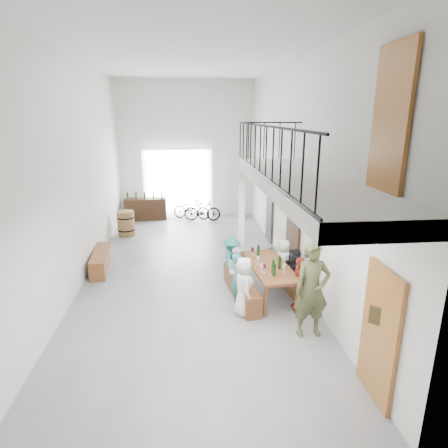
{
  "coord_description": "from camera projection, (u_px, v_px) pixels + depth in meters",
  "views": [
    {
      "loc": [
        -0.06,
        -9.46,
        4.16
      ],
      "look_at": [
        0.86,
        -0.5,
        1.52
      ],
      "focal_mm": 30.0,
      "sensor_mm": 36.0,
      "label": 1
    }
  ],
  "objects": [
    {
      "name": "potted_plant",
      "position": [
        272.0,
        252.0,
        11.19
      ],
      "size": [
        0.45,
        0.41,
        0.42
      ],
      "primitive_type": "imported",
      "rotation": [
        0.0,
        0.0,
        -0.25
      ],
      "color": "#18431A",
      "rests_on": "ground"
    },
    {
      "name": "bench_wall",
      "position": [
        296.0,
        288.0,
        8.87
      ],
      "size": [
        0.41,
        1.81,
        0.41
      ],
      "primitive_type": "cube",
      "rotation": [
        0.0,
        0.0,
        0.1
      ],
      "color": "brown",
      "rests_on": "ground"
    },
    {
      "name": "room_walls",
      "position": [
        187.0,
        140.0,
        9.2
      ],
      "size": [
        12.0,
        12.0,
        12.0
      ],
      "color": "white",
      "rests_on": "ground"
    },
    {
      "name": "tableware",
      "position": [
        268.0,
        262.0,
        8.52
      ],
      "size": [
        0.59,
        1.36,
        0.35
      ],
      "color": "black",
      "rests_on": "tasting_table"
    },
    {
      "name": "floor",
      "position": [
        191.0,
        273.0,
        10.2
      ],
      "size": [
        12.0,
        12.0,
        0.0
      ],
      "primitive_type": "plane",
      "color": "slate",
      "rests_on": "ground"
    },
    {
      "name": "bench_inner",
      "position": [
        241.0,
        287.0,
        8.8
      ],
      "size": [
        0.61,
        2.18,
        0.5
      ],
      "primitive_type": "cube",
      "rotation": [
        0.0,
        0.0,
        0.12
      ],
      "color": "brown",
      "rests_on": "ground"
    },
    {
      "name": "oak_barrel",
      "position": [
        126.0,
        223.0,
        13.28
      ],
      "size": [
        0.61,
        0.61,
        0.9
      ],
      "color": "olive",
      "rests_on": "ground"
    },
    {
      "name": "guest_right_b",
      "position": [
        294.0,
        270.0,
        9.01
      ],
      "size": [
        0.34,
        1.03,
        1.1
      ],
      "primitive_type": "imported",
      "rotation": [
        0.0,
        0.0,
        -1.56
      ],
      "color": "black",
      "rests_on": "ground"
    },
    {
      "name": "bicycle_far",
      "position": [
        202.0,
        210.0,
        15.13
      ],
      "size": [
        1.5,
        0.58,
        0.88
      ],
      "primitive_type": "imported",
      "rotation": [
        0.0,
        0.0,
        1.45
      ],
      "color": "black",
      "rests_on": "ground"
    },
    {
      "name": "guest_left_d",
      "position": [
        231.0,
        260.0,
        9.49
      ],
      "size": [
        0.61,
        0.87,
        1.22
      ],
      "primitive_type": "imported",
      "rotation": [
        0.0,
        0.0,
        1.36
      ],
      "color": "teal",
      "rests_on": "ground"
    },
    {
      "name": "right_wall_decor",
      "position": [
        314.0,
        229.0,
        8.19
      ],
      "size": [
        0.07,
        8.28,
        5.07
      ],
      "color": "#9E6026",
      "rests_on": "ground"
    },
    {
      "name": "counter_bottles",
      "position": [
        145.0,
        195.0,
        15.13
      ],
      "size": [
        1.43,
        0.12,
        0.28
      ],
      "color": "black",
      "rests_on": "serving_counter"
    },
    {
      "name": "bicycle_near",
      "position": [
        191.0,
        209.0,
        15.44
      ],
      "size": [
        1.67,
        1.08,
        0.83
      ],
      "primitive_type": "imported",
      "rotation": [
        0.0,
        0.0,
        1.2
      ],
      "color": "black",
      "rests_on": "ground"
    },
    {
      "name": "guest_right_a",
      "position": [
        299.0,
        283.0,
        8.19
      ],
      "size": [
        0.31,
        0.72,
        1.22
      ],
      "primitive_type": "imported",
      "rotation": [
        0.0,
        0.0,
        -1.56
      ],
      "color": "#A1251B",
      "rests_on": "ground"
    },
    {
      "name": "guest_left_b",
      "position": [
        237.0,
        277.0,
        8.59
      ],
      "size": [
        0.39,
        0.48,
        1.14
      ],
      "primitive_type": "imported",
      "rotation": [
        0.0,
        0.0,
        1.27
      ],
      "color": "teal",
      "rests_on": "ground"
    },
    {
      "name": "serving_counter",
      "position": [
        146.0,
        209.0,
        15.3
      ],
      "size": [
        1.7,
        0.59,
        0.88
      ],
      "primitive_type": "cube",
      "rotation": [
        0.0,
        0.0,
        0.08
      ],
      "color": "#351C0D",
      "rests_on": "ground"
    },
    {
      "name": "host_standing",
      "position": [
        312.0,
        290.0,
        7.12
      ],
      "size": [
        0.72,
        0.5,
        1.9
      ],
      "primitive_type": "imported",
      "rotation": [
        0.0,
        0.0,
        0.06
      ],
      "color": "#494D2B",
      "rests_on": "ground"
    },
    {
      "name": "side_bench",
      "position": [
        101.0,
        260.0,
        10.43
      ],
      "size": [
        0.56,
        1.82,
        0.5
      ],
      "primitive_type": "cube",
      "rotation": [
        0.0,
        0.0,
        0.09
      ],
      "color": "brown",
      "rests_on": "ground"
    },
    {
      "name": "guest_left_a",
      "position": [
        244.0,
        286.0,
        7.95
      ],
      "size": [
        0.46,
        0.67,
        1.3
      ],
      "primitive_type": "imported",
      "rotation": [
        0.0,
        0.0,
        1.65
      ],
      "color": "white",
      "rests_on": "ground"
    },
    {
      "name": "balcony",
      "position": [
        303.0,
        185.0,
        6.58
      ],
      "size": [
        1.52,
        5.62,
        4.0
      ],
      "color": "white",
      "rests_on": "ground"
    },
    {
      "name": "guest_right_c",
      "position": [
        284.0,
        261.0,
        9.56
      ],
      "size": [
        0.45,
        0.61,
        1.13
      ],
      "primitive_type": "imported",
      "rotation": [
        0.0,
        0.0,
        -1.74
      ],
      "color": "white",
      "rests_on": "ground"
    },
    {
      "name": "tasting_table",
      "position": [
        269.0,
        269.0,
        8.72
      ],
      "size": [
        1.03,
        2.13,
        0.79
      ],
      "rotation": [
        0.0,
        0.0,
        0.09
      ],
      "color": "brown",
      "rests_on": "ground"
    },
    {
      "name": "guest_left_c",
      "position": [
        237.0,
        269.0,
        9.09
      ],
      "size": [
        0.58,
        0.65,
        1.11
      ],
      "primitive_type": "imported",
      "rotation": [
        0.0,
        0.0,
        1.92
      ],
      "color": "white",
      "rests_on": "ground"
    },
    {
      "name": "gateway_portal",
      "position": [
        178.0,
        184.0,
        15.44
      ],
      "size": [
        2.8,
        0.08,
        2.8
      ],
      "primitive_type": "cube",
      "color": "white",
      "rests_on": "ground"
    }
  ]
}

